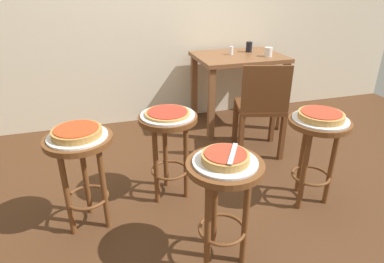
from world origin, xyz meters
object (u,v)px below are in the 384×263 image
at_px(wooden_chair, 261,106).
at_px(serving_plate_middle, 320,119).
at_px(stool_foreground, 224,189).
at_px(stool_rear, 168,137).
at_px(dining_table, 238,68).
at_px(serving_plate_foreground, 225,162).
at_px(stool_leftside, 81,161).
at_px(pizza_leftside, 77,132).
at_px(pizza_server_knife, 233,153).
at_px(pizza_foreground, 225,157).
at_px(serving_plate_rear, 168,115).
at_px(condiment_shaker, 231,51).
at_px(cup_far_edge, 249,47).
at_px(stool_middle, 316,142).
at_px(pizza_rear, 168,113).
at_px(serving_plate_leftside, 78,136).
at_px(pizza_middle, 321,115).
at_px(cup_near_edge, 268,52).

bearing_deg(wooden_chair, serving_plate_middle, -88.73).
distance_m(stool_foreground, wooden_chair, 1.35).
height_order(stool_rear, dining_table, dining_table).
bearing_deg(wooden_chair, serving_plate_foreground, -125.84).
distance_m(stool_leftside, pizza_leftside, 0.19).
relative_size(serving_plate_foreground, pizza_server_knife, 1.52).
bearing_deg(pizza_foreground, serving_plate_rear, 101.10).
relative_size(pizza_foreground, condiment_shaker, 2.92).
bearing_deg(cup_far_edge, stool_leftside, -141.88).
height_order(pizza_foreground, stool_middle, pizza_foreground).
distance_m(stool_foreground, dining_table, 1.99).
relative_size(pizza_leftside, pizza_rear, 0.94).
bearing_deg(condiment_shaker, pizza_rear, -129.50).
bearing_deg(pizza_leftside, pizza_rear, 16.13).
bearing_deg(serving_plate_foreground, serving_plate_leftside, 143.64).
bearing_deg(pizza_middle, serving_plate_leftside, 172.73).
height_order(stool_leftside, pizza_leftside, pizza_leftside).
height_order(pizza_leftside, cup_near_edge, cup_near_edge).
bearing_deg(pizza_server_knife, pizza_rear, 43.90).
bearing_deg(dining_table, stool_rear, -132.62).
bearing_deg(stool_rear, serving_plate_rear, 0.00).
bearing_deg(serving_plate_foreground, pizza_foreground, 0.00).
relative_size(stool_leftside, wooden_chair, 0.75).
distance_m(pizza_leftside, condiment_shaker, 2.00).
bearing_deg(serving_plate_foreground, wooden_chair, 54.16).
distance_m(pizza_middle, serving_plate_rear, 1.01).
xyz_separation_m(pizza_foreground, wooden_chair, (0.79, 1.09, -0.21)).
bearing_deg(stool_rear, pizza_middle, -21.03).
height_order(serving_plate_foreground, stool_middle, serving_plate_foreground).
distance_m(pizza_leftside, pizza_rear, 0.60).
bearing_deg(stool_foreground, pizza_leftside, 143.64).
distance_m(serving_plate_rear, cup_near_edge, 1.58).
relative_size(serving_plate_foreground, serving_plate_rear, 0.90).
relative_size(pizza_middle, condiment_shaker, 3.51).
bearing_deg(stool_middle, pizza_leftside, 172.73).
bearing_deg(pizza_foreground, dining_table, 64.10).
relative_size(serving_plate_rear, pizza_rear, 1.21).
bearing_deg(stool_rear, pizza_rear, 165.96).
xyz_separation_m(stool_rear, serving_plate_rear, (0.00, 0.00, 0.17)).
xyz_separation_m(serving_plate_foreground, pizza_server_knife, (0.03, -0.02, 0.06)).
height_order(serving_plate_foreground, wooden_chair, wooden_chair).
height_order(pizza_foreground, cup_far_edge, cup_far_edge).
relative_size(pizza_middle, serving_plate_leftside, 0.84).
bearing_deg(serving_plate_foreground, serving_plate_rear, 101.10).
xyz_separation_m(stool_foreground, dining_table, (0.87, 1.79, 0.14)).
distance_m(stool_foreground, pizza_server_knife, 0.22).
relative_size(pizza_rear, wooden_chair, 0.36).
bearing_deg(serving_plate_middle, cup_far_edge, 81.86).
xyz_separation_m(serving_plate_middle, condiment_shaker, (-0.01, 1.49, 0.16)).
bearing_deg(stool_rear, serving_plate_middle, -21.03).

